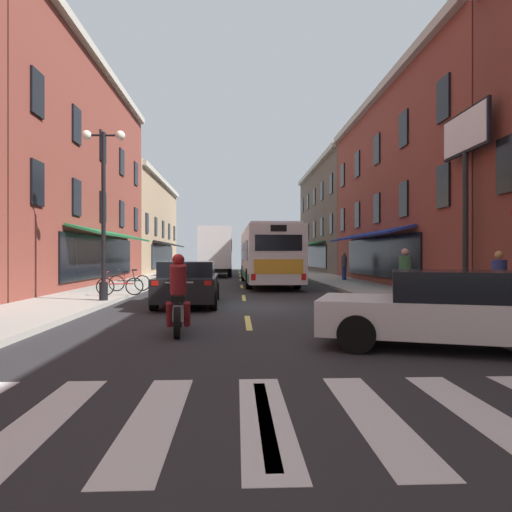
% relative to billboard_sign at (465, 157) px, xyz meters
% --- Properties ---
extents(ground_plane, '(34.80, 80.00, 0.10)m').
position_rel_billboard_sign_xyz_m(ground_plane, '(-7.05, 0.23, -4.84)').
color(ground_plane, '#28282B').
extents(lane_centre_dashes, '(0.14, 73.90, 0.01)m').
position_rel_billboard_sign_xyz_m(lane_centre_dashes, '(-7.05, -0.02, -4.79)').
color(lane_centre_dashes, '#DBCC4C').
rests_on(lane_centre_dashes, ground).
extents(crosswalk_near, '(7.10, 2.80, 0.01)m').
position_rel_billboard_sign_xyz_m(crosswalk_near, '(-7.05, -9.77, -4.79)').
color(crosswalk_near, silver).
rests_on(crosswalk_near, ground).
extents(sidewalk_left, '(3.00, 80.00, 0.14)m').
position_rel_billboard_sign_xyz_m(sidewalk_left, '(-12.95, 0.23, -4.72)').
color(sidewalk_left, '#A39E93').
rests_on(sidewalk_left, ground).
extents(sidewalk_right, '(3.00, 80.00, 0.14)m').
position_rel_billboard_sign_xyz_m(sidewalk_right, '(-1.15, 0.23, -4.72)').
color(sidewalk_right, '#A39E93').
rests_on(sidewalk_right, ground).
extents(billboard_sign, '(0.40, 2.84, 6.14)m').
position_rel_billboard_sign_xyz_m(billboard_sign, '(0.00, 0.00, 0.00)').
color(billboard_sign, black).
rests_on(billboard_sign, sidewalk_right).
extents(transit_bus, '(2.80, 11.59, 3.17)m').
position_rel_billboard_sign_xyz_m(transit_bus, '(-5.62, 11.17, -3.12)').
color(transit_bus, silver).
rests_on(transit_bus, ground).
extents(box_truck, '(2.64, 8.03, 3.73)m').
position_rel_billboard_sign_xyz_m(box_truck, '(-8.97, 21.66, -2.83)').
color(box_truck, black).
rests_on(box_truck, ground).
extents(sedan_near, '(5.08, 3.28, 1.35)m').
position_rel_billboard_sign_xyz_m(sedan_near, '(-3.43, -6.56, -4.10)').
color(sedan_near, silver).
rests_on(sedan_near, ground).
extents(sedan_mid, '(2.03, 4.72, 1.43)m').
position_rel_billboard_sign_xyz_m(sedan_mid, '(-8.92, 0.85, -4.06)').
color(sedan_mid, black).
rests_on(sedan_mid, ground).
extents(sedan_far, '(2.02, 4.49, 1.40)m').
position_rel_billboard_sign_xyz_m(sedan_far, '(-9.12, 31.49, -4.07)').
color(sedan_far, '#515154').
rests_on(sedan_far, ground).
extents(motorcycle_rider, '(0.63, 2.07, 1.66)m').
position_rel_billboard_sign_xyz_m(motorcycle_rider, '(-8.55, -4.67, -4.08)').
color(motorcycle_rider, black).
rests_on(motorcycle_rider, ground).
extents(bicycle_near, '(1.71, 0.48, 0.91)m').
position_rel_billboard_sign_xyz_m(bicycle_near, '(-11.67, 2.92, -4.29)').
color(bicycle_near, black).
rests_on(bicycle_near, sidewalk_left).
extents(bicycle_mid, '(1.71, 0.48, 0.91)m').
position_rel_billboard_sign_xyz_m(bicycle_mid, '(-11.80, 5.02, -4.29)').
color(bicycle_mid, black).
rests_on(bicycle_mid, sidewalk_left).
extents(pedestrian_mid, '(0.36, 0.36, 1.61)m').
position_rel_billboard_sign_xyz_m(pedestrian_mid, '(-0.69, -3.05, -3.83)').
color(pedestrian_mid, navy).
rests_on(pedestrian_mid, sidewalk_right).
extents(pedestrian_far, '(0.36, 0.36, 1.71)m').
position_rel_billboard_sign_xyz_m(pedestrian_far, '(-2.09, -0.33, -3.77)').
color(pedestrian_far, navy).
rests_on(pedestrian_far, sidewalk_right).
extents(pedestrian_rear, '(0.36, 0.36, 1.68)m').
position_rel_billboard_sign_xyz_m(pedestrian_rear, '(-0.73, 13.45, -3.79)').
color(pedestrian_rear, navy).
rests_on(pedestrian_rear, sidewalk_right).
extents(street_lamp_twin, '(1.42, 0.32, 5.64)m').
position_rel_billboard_sign_xyz_m(street_lamp_twin, '(-11.74, 1.04, -1.54)').
color(street_lamp_twin, black).
rests_on(street_lamp_twin, sidewalk_left).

